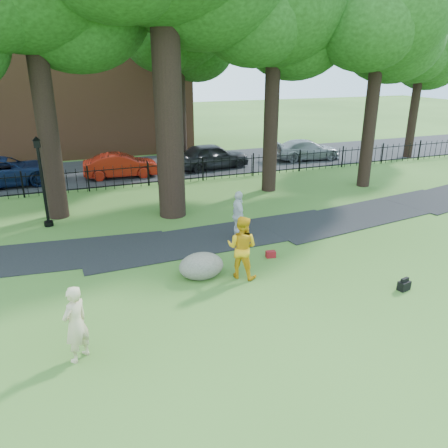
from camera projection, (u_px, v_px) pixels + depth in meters
name	position (u px, v px, depth m)	size (l,w,h in m)	color
ground	(236.00, 291.00, 12.38)	(120.00, 120.00, 0.00)	#345A1F
footpath	(221.00, 237.00, 16.13)	(36.00, 2.60, 0.03)	black
street	(135.00, 169.00, 26.38)	(80.00, 7.00, 0.02)	black
iron_fence	(148.00, 174.00, 22.67)	(44.00, 0.04, 1.20)	black
brick_building	(50.00, 63.00, 29.96)	(18.00, 8.00, 12.00)	brown
tree_row	(168.00, 6.00, 17.06)	(26.82, 7.96, 12.42)	black
woman	(76.00, 324.00, 9.25)	(0.64, 0.42, 1.76)	#C9B68A
man	(242.00, 247.00, 12.87)	(0.93, 0.73, 1.92)	orange
pedestrian	(238.00, 215.00, 15.72)	(1.06, 0.44, 1.80)	silver
boulder	(201.00, 264.00, 13.08)	(1.36, 1.03, 0.80)	#686457
lamppost	(43.00, 184.00, 16.66)	(0.35, 0.35, 3.53)	black
backpack	(404.00, 286.00, 12.38)	(0.35, 0.22, 0.26)	black
red_bag	(271.00, 254.00, 14.46)	(0.31, 0.20, 0.22)	maroon
red_sedan	(121.00, 165.00, 24.34)	(1.42, 4.06, 1.34)	maroon
navy_van	(5.00, 171.00, 22.68)	(2.48, 5.37, 1.49)	#0A1736
grey_car	(212.00, 156.00, 26.33)	(1.81, 4.50, 1.53)	black
silver_car	(307.00, 150.00, 28.78)	(1.82, 4.48, 1.30)	gray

